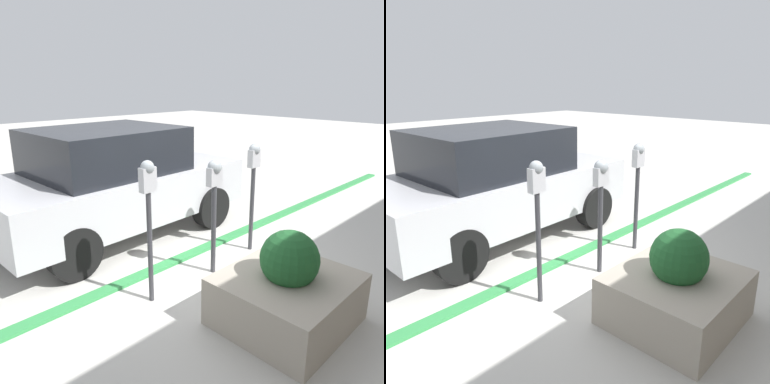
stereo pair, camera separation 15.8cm
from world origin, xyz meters
The scene contains 7 objects.
ground_plane centered at (0.00, 0.00, 0.00)m, with size 40.00×40.00×0.00m, color beige.
curb_strip centered at (0.00, 0.08, 0.02)m, with size 13.50×0.16×0.04m.
parking_meter_nearest centered at (-0.91, -0.41, 1.14)m, with size 0.17×0.14×1.57m.
parking_meter_second centered at (0.05, -0.45, 1.07)m, with size 0.20×0.17×1.44m.
parking_meter_middle centered at (0.93, -0.38, 1.11)m, with size 0.18×0.15×1.53m.
planter_box centered at (-0.20, -1.65, 0.34)m, with size 1.26×1.13×0.97m.
parked_car_front centered at (-0.09, 1.50, 0.85)m, with size 3.99×2.02×1.67m.
Camera 1 is at (-3.16, -3.30, 2.31)m, focal length 35.00 mm.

